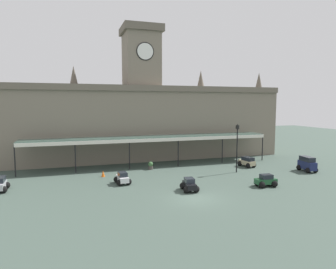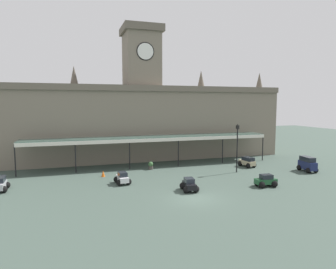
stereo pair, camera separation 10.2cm
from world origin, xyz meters
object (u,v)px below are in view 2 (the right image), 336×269
object	(u,v)px
car_silver_estate	(0,185)
traffic_cone	(103,174)
car_green_sedan	(266,181)
car_black_sedan	(189,185)
planter_near_kerb	(151,165)
victorian_lamppost	(237,143)
car_white_sedan	(122,179)
car_beige_estate	(247,162)
car_navy_van	(307,165)

from	to	relation	value
car_silver_estate	traffic_cone	world-z (taller)	car_silver_estate
car_silver_estate	car_green_sedan	xyz separation A→B (m)	(24.29, -6.15, -0.06)
car_black_sedan	planter_near_kerb	size ratio (longest dim) A/B	2.23
car_black_sedan	victorian_lamppost	xyz separation A→B (m)	(8.08, 5.31, 2.97)
car_white_sedan	car_beige_estate	size ratio (longest dim) A/B	0.89
car_beige_estate	planter_near_kerb	world-z (taller)	car_beige_estate
car_white_sedan	traffic_cone	xyz separation A→B (m)	(-1.57, 3.56, -0.15)
car_navy_van	traffic_cone	world-z (taller)	car_navy_van
car_navy_van	planter_near_kerb	distance (m)	18.72
car_green_sedan	victorian_lamppost	size ratio (longest dim) A/B	0.37
victorian_lamppost	car_navy_van	bearing A→B (deg)	-14.45
car_white_sedan	victorian_lamppost	size ratio (longest dim) A/B	0.37
car_navy_van	car_white_sedan	bearing A→B (deg)	176.95
car_silver_estate	planter_near_kerb	xyz separation A→B (m)	(15.54, 4.69, -0.07)
car_white_sedan	car_green_sedan	distance (m)	14.13
car_white_sedan	car_navy_van	xyz separation A→B (m)	(21.82, -1.16, 0.30)
car_black_sedan	car_green_sedan	bearing A→B (deg)	-6.79
car_green_sedan	traffic_cone	xyz separation A→B (m)	(-14.68, 8.82, -0.15)
car_black_sedan	car_beige_estate	bearing A→B (deg)	34.95
car_navy_van	car_beige_estate	world-z (taller)	car_navy_van
car_beige_estate	victorian_lamppost	world-z (taller)	victorian_lamppost
car_black_sedan	victorian_lamppost	world-z (taller)	victorian_lamppost
car_silver_estate	victorian_lamppost	size ratio (longest dim) A/B	0.40
car_green_sedan	planter_near_kerb	distance (m)	13.93
traffic_cone	victorian_lamppost	bearing A→B (deg)	-9.73
car_black_sedan	car_navy_van	bearing A→B (deg)	11.04
victorian_lamppost	traffic_cone	size ratio (longest dim) A/B	8.14
car_beige_estate	traffic_cone	bearing A→B (deg)	179.29
car_white_sedan	planter_near_kerb	bearing A→B (deg)	51.99
car_beige_estate	car_green_sedan	bearing A→B (deg)	-111.42
car_silver_estate	car_green_sedan	bearing A→B (deg)	-14.20
planter_near_kerb	car_black_sedan	bearing A→B (deg)	-83.56
car_navy_van	traffic_cone	bearing A→B (deg)	168.59
car_beige_estate	planter_near_kerb	xyz separation A→B (m)	(-12.12, 2.24, -0.07)
car_green_sedan	car_black_sedan	bearing A→B (deg)	173.21
car_black_sedan	car_beige_estate	world-z (taller)	car_beige_estate
traffic_cone	planter_near_kerb	size ratio (longest dim) A/B	0.73
car_green_sedan	car_silver_estate	bearing A→B (deg)	165.80
car_green_sedan	victorian_lamppost	world-z (taller)	victorian_lamppost
car_white_sedan	victorian_lamppost	distance (m)	13.92
car_navy_van	car_silver_estate	bearing A→B (deg)	176.44
car_green_sedan	car_navy_van	bearing A→B (deg)	25.19
car_beige_estate	planter_near_kerb	size ratio (longest dim) A/B	2.47
car_white_sedan	car_beige_estate	distance (m)	16.82
car_beige_estate	car_white_sedan	bearing A→B (deg)	-168.56
car_navy_van	planter_near_kerb	size ratio (longest dim) A/B	2.60
car_green_sedan	planter_near_kerb	size ratio (longest dim) A/B	2.20
car_white_sedan	car_beige_estate	world-z (taller)	car_beige_estate
car_navy_van	traffic_cone	distance (m)	23.86
planter_near_kerb	car_navy_van	bearing A→B (deg)	-21.12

